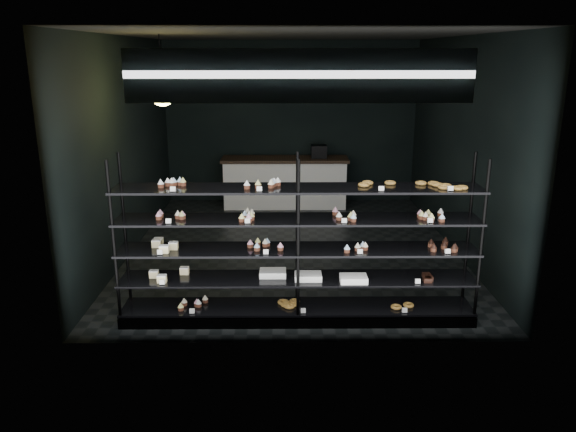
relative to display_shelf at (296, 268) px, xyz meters
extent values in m
cube|color=black|center=(0.01, 2.45, -0.62)|extent=(5.00, 6.00, 0.01)
cube|color=black|center=(0.01, 2.45, 2.57)|extent=(5.00, 6.00, 0.01)
cube|color=black|center=(0.01, 5.45, 0.97)|extent=(5.00, 0.01, 3.20)
cube|color=black|center=(0.01, -0.55, 0.97)|extent=(5.00, 0.01, 3.20)
cube|color=black|center=(-2.49, 2.45, 0.97)|extent=(0.01, 6.00, 3.20)
cube|color=black|center=(2.51, 2.45, 0.97)|extent=(0.01, 6.00, 3.20)
cube|color=black|center=(0.02, 0.00, -0.57)|extent=(4.00, 0.50, 0.12)
cylinder|color=black|center=(-1.95, -0.22, 0.36)|extent=(0.04, 0.04, 1.85)
cylinder|color=black|center=(-1.95, 0.22, 0.36)|extent=(0.04, 0.04, 1.85)
cylinder|color=black|center=(0.02, -0.22, 0.36)|extent=(0.04, 0.04, 1.85)
cylinder|color=black|center=(0.02, 0.22, 0.36)|extent=(0.04, 0.04, 1.85)
cylinder|color=black|center=(1.99, -0.22, 0.36)|extent=(0.04, 0.04, 1.85)
cylinder|color=black|center=(1.99, 0.22, 0.36)|extent=(0.04, 0.04, 1.85)
cube|color=black|center=(0.02, 0.00, -0.48)|extent=(4.00, 0.50, 0.03)
cube|color=black|center=(0.02, 0.00, -0.13)|extent=(4.00, 0.50, 0.02)
cube|color=black|center=(0.02, 0.00, 0.22)|extent=(4.00, 0.50, 0.02)
cube|color=black|center=(0.02, 0.00, 0.57)|extent=(4.00, 0.50, 0.02)
cube|color=black|center=(0.02, 0.00, 0.92)|extent=(4.00, 0.50, 0.02)
cube|color=white|center=(-1.32, -0.18, 0.96)|extent=(0.06, 0.04, 0.06)
cube|color=white|center=(-0.36, -0.18, 0.96)|extent=(0.06, 0.04, 0.06)
cube|color=white|center=(0.88, -0.18, 0.96)|extent=(0.05, 0.04, 0.06)
cube|color=white|center=(1.58, -0.18, 0.96)|extent=(0.06, 0.04, 0.06)
cube|color=white|center=(-1.39, -0.18, 0.61)|extent=(0.06, 0.04, 0.06)
cube|color=white|center=(-0.51, -0.18, 0.61)|extent=(0.05, 0.04, 0.06)
cube|color=white|center=(0.53, -0.18, 0.61)|extent=(0.05, 0.04, 0.06)
cube|color=white|center=(1.47, -0.18, 0.61)|extent=(0.06, 0.04, 0.06)
cube|color=white|center=(-1.49, -0.18, 0.26)|extent=(0.06, 0.04, 0.06)
cube|color=white|center=(-0.35, -0.18, 0.26)|extent=(0.06, 0.04, 0.06)
cube|color=white|center=(0.69, -0.18, 0.26)|extent=(0.05, 0.04, 0.06)
cube|color=white|center=(1.62, -0.18, 0.26)|extent=(0.06, 0.04, 0.06)
cube|color=white|center=(-1.46, -0.18, -0.09)|extent=(0.06, 0.04, 0.06)
cube|color=white|center=(1.39, -0.18, -0.09)|extent=(0.06, 0.04, 0.06)
cube|color=white|center=(-1.16, -0.18, -0.44)|extent=(0.06, 0.04, 0.06)
cube|color=white|center=(0.08, -0.18, -0.44)|extent=(0.05, 0.04, 0.06)
cube|color=white|center=(1.26, -0.18, -0.44)|extent=(0.06, 0.04, 0.06)
cube|color=#0B1138|center=(0.01, -0.47, 2.12)|extent=(3.20, 0.04, 0.45)
cube|color=white|center=(0.01, -0.49, 2.12)|extent=(3.30, 0.02, 0.50)
cylinder|color=black|center=(-1.70, 1.50, 2.27)|extent=(0.01, 0.01, 0.57)
sphere|color=#FCD558|center=(-1.70, 1.50, 1.82)|extent=(0.32, 0.32, 0.32)
cube|color=silver|center=(-0.11, 4.95, -0.17)|extent=(2.38, 0.60, 0.92)
cube|color=black|center=(-0.11, 4.95, 0.32)|extent=(2.47, 0.65, 0.06)
cube|color=black|center=(0.55, 4.95, 0.48)|extent=(0.30, 0.30, 0.25)
camera|label=1|loc=(-0.14, -5.89, 2.33)|focal=35.00mm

